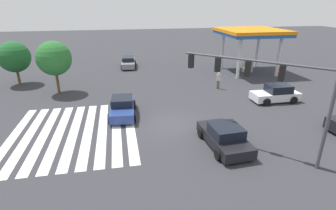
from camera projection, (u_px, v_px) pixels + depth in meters
ground_plane at (168, 124)px, 18.87m from camera, size 143.45×143.45×0.00m
crosswalk_markings at (74, 132)px, 17.71m from camera, size 9.42×8.20×0.01m
traffic_signal_mast at (263, 81)px, 14.09m from camera, size 5.94×5.94×5.53m
car_2 at (122, 107)px, 20.17m from camera, size 4.36×2.23×1.44m
car_3 at (276, 94)px, 23.06m from camera, size 1.99×4.11×1.49m
car_4 at (224, 137)px, 15.80m from camera, size 4.42×2.38×1.41m
car_5 at (128, 62)px, 35.34m from camera, size 4.74×2.20×1.38m
gas_station_canopy at (251, 34)px, 31.35m from camera, size 7.22×7.22×5.22m
pedestrian at (218, 79)px, 26.27m from camera, size 0.41×0.41×1.73m
tree_corner_a at (14, 57)px, 26.92m from camera, size 3.18×3.18×4.55m
tree_corner_b at (54, 58)px, 24.10m from camera, size 3.17×3.17×4.97m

